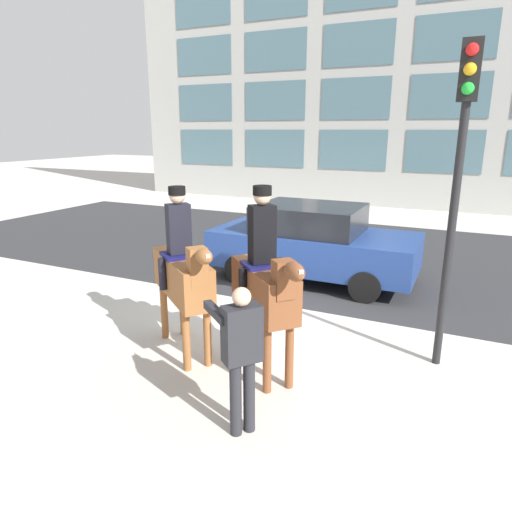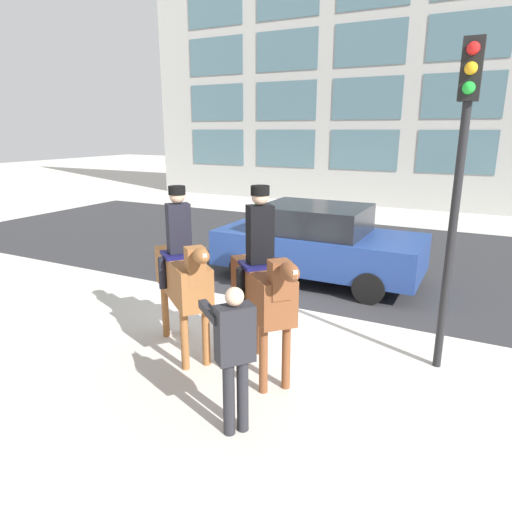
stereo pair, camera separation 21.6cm
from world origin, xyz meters
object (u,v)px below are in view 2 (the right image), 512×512
object	(u,v)px
mounted_horse_lead	(183,272)
pedestrian_bystander	(234,349)
traffic_light	(461,161)
mounted_horse_companion	(263,283)
street_car_near_lane	(317,243)

from	to	relation	value
mounted_horse_lead	pedestrian_bystander	xyz separation A→B (m)	(1.61, -1.33, -0.25)
traffic_light	mounted_horse_companion	bearing A→B (deg)	-148.92
mounted_horse_lead	traffic_light	xyz separation A→B (m)	(3.44, 1.23, 1.60)
mounted_horse_lead	mounted_horse_companion	size ratio (longest dim) A/B	0.97
street_car_near_lane	traffic_light	xyz separation A→B (m)	(2.84, -2.88, 2.01)
street_car_near_lane	pedestrian_bystander	bearing A→B (deg)	-79.37
mounted_horse_lead	traffic_light	world-z (taller)	traffic_light
street_car_near_lane	traffic_light	world-z (taller)	traffic_light
mounted_horse_companion	pedestrian_bystander	xyz separation A→B (m)	(0.30, -1.28, -0.30)
mounted_horse_lead	pedestrian_bystander	size ratio (longest dim) A/B	1.46
mounted_horse_companion	pedestrian_bystander	world-z (taller)	mounted_horse_companion
pedestrian_bystander	street_car_near_lane	size ratio (longest dim) A/B	0.39
mounted_horse_companion	traffic_light	bearing A→B (deg)	74.70
mounted_horse_companion	traffic_light	world-z (taller)	traffic_light
pedestrian_bystander	street_car_near_lane	bearing A→B (deg)	-40.20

